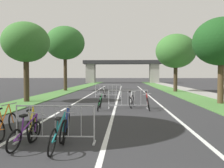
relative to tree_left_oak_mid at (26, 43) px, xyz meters
The scene contains 23 objects.
grass_verge_left 13.59m from the tree_left_oak_mid, 89.98° to the left, with size 2.40×66.70×0.05m, color #477A38.
grass_verge_right 18.49m from the tree_left_oak_mid, 45.96° to the left, with size 2.40×66.70×0.05m, color #477A38.
sidewalk_path_right 20.11m from the tree_left_oak_mid, 41.15° to the left, with size 2.20×66.70×0.08m, color gray.
lane_stripe_center 9.00m from the tree_left_oak_mid, 38.40° to the left, with size 0.14×38.59×0.01m, color silver.
lane_stripe_right_lane 11.12m from the tree_left_oak_mid, 28.76° to the left, with size 0.14×38.59×0.01m, color silver.
lane_stripe_left_lane 7.33m from the tree_left_oak_mid, 54.97° to the left, with size 0.14×38.59×0.01m, color silver.
overpass_bridge 41.28m from the tree_left_oak_mid, 81.27° to the left, with size 18.55×3.21×5.39m.
tree_left_oak_mid is the anchor object (origin of this frame).
tree_left_oak_near 11.80m from the tree_left_oak_mid, 91.03° to the left, with size 4.62×4.62×7.64m.
tree_right_pine_near 13.05m from the tree_left_oak_mid, ahead, with size 3.64×3.64×5.59m.
tree_right_pine_far 16.48m from the tree_left_oak_mid, 40.58° to the left, with size 4.44×4.44×6.45m.
crowd_barrier_nearest 11.43m from the tree_left_oak_mid, 63.21° to the right, with size 2.23×0.49×1.05m.
crowd_barrier_second 8.36m from the tree_left_oak_mid, 21.82° to the right, with size 2.23×0.49×1.05m.
crowd_barrier_third 7.67m from the tree_left_oak_mid, 37.01° to the left, with size 2.23×0.52×1.05m.
bicycle_yellow_0 10.75m from the tree_left_oak_mid, 66.21° to the right, with size 0.61×1.67×0.92m.
bicycle_silver_1 8.45m from the tree_left_oak_mid, 17.67° to the right, with size 0.53×1.71×0.96m.
bicycle_red_2 9.44m from the tree_left_oak_mid, 21.42° to the right, with size 0.46×1.69×0.97m.
bicycle_green_3 7.46m from the tree_left_oak_mid, 31.82° to the right, with size 0.51×1.64×0.87m.
bicycle_blue_4 11.26m from the tree_left_oak_mid, 61.23° to the right, with size 0.59×1.72×1.04m.
bicycle_white_5 7.37m from the tree_left_oak_mid, 35.76° to the left, with size 0.43×1.68×0.92m.
bicycle_purple_6 11.64m from the tree_left_oak_mid, 67.31° to the right, with size 0.63×1.57×0.91m.
bicycle_teal_7 12.08m from the tree_left_oak_mid, 63.42° to the right, with size 0.55×1.72×0.93m.
bicycle_orange_8 10.40m from the tree_left_oak_mid, 70.55° to the right, with size 0.56×1.68×1.00m.
Camera 1 is at (0.53, -1.76, 1.88)m, focal length 37.98 mm.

